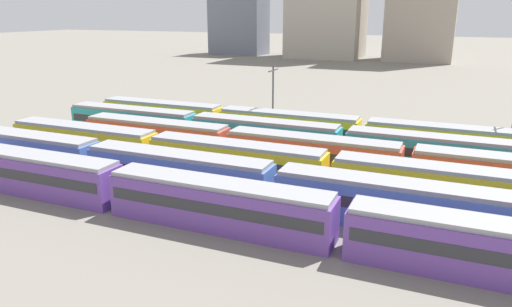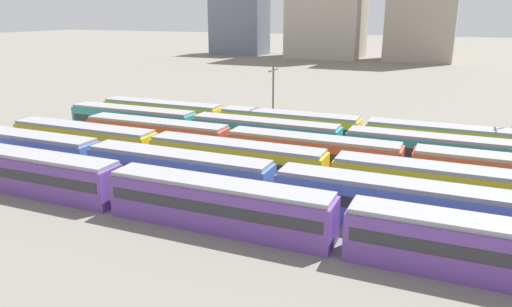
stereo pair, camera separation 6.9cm
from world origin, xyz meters
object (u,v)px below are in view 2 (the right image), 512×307
(train_track_2, at_px, (330,173))
(catenary_pole_3, at_px, (273,96))
(train_track_3, at_px, (407,165))
(train_track_1, at_px, (275,187))
(train_track_5, at_px, (288,126))

(train_track_2, bearing_deg, catenary_pole_3, 124.37)
(train_track_2, distance_m, train_track_3, 8.07)
(train_track_1, relative_size, catenary_pole_3, 8.18)
(train_track_3, xyz_separation_m, catenary_pole_3, (-18.75, 13.20, 3.20))
(train_track_2, xyz_separation_m, catenary_pole_3, (-12.59, 18.40, 3.20))
(train_track_1, distance_m, train_track_3, 14.10)
(catenary_pole_3, bearing_deg, train_track_5, -41.53)
(train_track_5, height_order, catenary_pole_3, catenary_pole_3)
(train_track_2, bearing_deg, train_track_3, 40.13)
(train_track_5, bearing_deg, catenary_pole_3, 138.47)
(train_track_2, xyz_separation_m, train_track_3, (6.17, 5.20, 0.00))
(train_track_1, bearing_deg, train_track_3, 47.54)
(train_track_1, distance_m, train_track_2, 6.19)
(train_track_2, xyz_separation_m, train_track_5, (-9.42, 15.60, -0.00))
(train_track_3, bearing_deg, train_track_5, 146.29)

